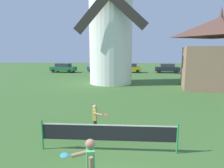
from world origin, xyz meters
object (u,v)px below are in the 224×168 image
object	(u,v)px
player_near	(90,166)
parked_car_blue	(99,68)
parked_car_red	(202,68)
parked_car_black	(167,68)
windmill	(111,26)
parked_car_mustard	(130,68)
chapel	(218,54)
player_far	(96,117)
tennis_net	(108,133)
parked_car_green	(63,68)

from	to	relation	value
player_near	parked_car_blue	distance (m)	30.18
parked_car_red	parked_car_blue	bearing A→B (deg)	177.00
parked_car_black	parked_car_red	bearing A→B (deg)	-4.01
parked_car_blue	parked_car_red	size ratio (longest dim) A/B	0.96
player_near	parked_car_red	size ratio (longest dim) A/B	0.37
player_near	windmill	bearing A→B (deg)	92.34
parked_car_mustard	chapel	world-z (taller)	chapel
player_far	parked_car_mustard	size ratio (longest dim) A/B	0.30
tennis_net	parked_car_mustard	distance (m)	27.28
parked_car_blue	parked_car_red	xyz separation A→B (m)	(17.52, -0.92, 0.00)
parked_car_mustard	chapel	distance (m)	16.76
windmill	player_far	xyz separation A→B (m)	(0.28, -13.72, -5.63)
windmill	parked_car_mustard	size ratio (longest dim) A/B	3.13
parked_car_mustard	chapel	size ratio (longest dim) A/B	0.53
chapel	player_near	bearing A→B (deg)	-122.80
windmill	parked_car_blue	world-z (taller)	windmill
windmill	parked_car_blue	distance (m)	13.82
parked_car_mustard	parked_car_blue	bearing A→B (deg)	175.53
parked_car_blue	chapel	world-z (taller)	chapel
player_near	parked_car_blue	bearing A→B (deg)	97.07
player_far	parked_car_blue	distance (m)	26.24
parked_car_green	parked_car_blue	distance (m)	6.17
windmill	tennis_net	distance (m)	16.39
player_far	parked_car_blue	size ratio (longest dim) A/B	0.31
player_near	parked_car_black	distance (m)	30.54
windmill	parked_car_red	distance (m)	19.27
windmill	player_far	world-z (taller)	windmill
parked_car_blue	chapel	xyz separation A→B (m)	(13.29, -15.09, 2.47)
windmill	parked_car_green	size ratio (longest dim) A/B	2.76
player_near	parked_car_black	size ratio (longest dim) A/B	0.35
player_near	player_far	distance (m)	3.94
player_near	parked_car_red	distance (m)	32.15
tennis_net	player_far	world-z (taller)	player_far
parked_car_mustard	parked_car_red	world-z (taller)	same
player_far	parked_car_blue	world-z (taller)	parked_car_blue
windmill	parked_car_red	xyz separation A→B (m)	(14.53, 11.39, -5.52)
parked_car_black	chapel	size ratio (longest dim) A/B	0.57
windmill	parked_car_blue	size ratio (longest dim) A/B	3.20
player_near	parked_car_green	bearing A→B (deg)	108.67
windmill	player_far	distance (m)	14.84
player_near	parked_car_green	size ratio (longest dim) A/B	0.33
player_far	windmill	bearing A→B (deg)	91.18
parked_car_black	parked_car_red	world-z (taller)	same
windmill	chapel	xyz separation A→B (m)	(10.29, -2.78, -3.05)
parked_car_red	player_near	bearing A→B (deg)	-115.44
parked_car_red	windmill	bearing A→B (deg)	-141.89
tennis_net	player_far	bearing A→B (deg)	113.13
windmill	player_near	world-z (taller)	windmill
chapel	parked_car_black	bearing A→B (deg)	95.53
tennis_net	parked_car_mustard	xyz separation A→B (m)	(1.57, 27.23, 0.12)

